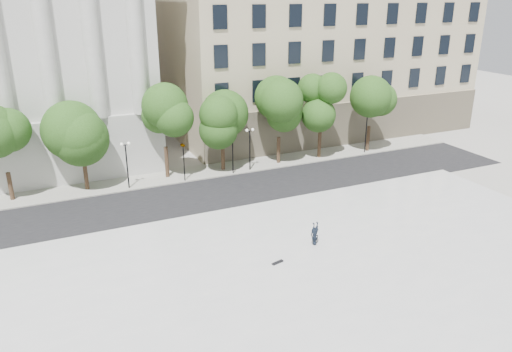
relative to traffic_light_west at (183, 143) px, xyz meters
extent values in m
plane|color=#B0AEA6|center=(1.20, -22.30, -3.69)|extent=(160.00, 160.00, 0.00)
cube|color=silver|center=(1.20, -19.30, -3.46)|extent=(44.00, 22.00, 0.45)
cube|color=black|center=(1.20, -4.30, -3.68)|extent=(60.00, 8.00, 0.02)
cube|color=#A6A499|center=(1.20, 1.70, -3.63)|extent=(60.00, 4.00, 0.12)
cube|color=#BFB291|center=(21.20, 16.70, 6.81)|extent=(36.00, 26.00, 21.00)
cylinder|color=black|center=(0.00, 0.00, -1.94)|extent=(0.10, 0.10, 3.50)
imported|color=black|center=(0.00, 0.00, 0.16)|extent=(0.91, 1.74, 0.69)
cylinder|color=black|center=(4.80, 0.00, -1.94)|extent=(0.10, 0.10, 3.50)
imported|color=black|center=(4.80, 0.00, 0.15)|extent=(0.70, 1.73, 0.68)
imported|color=black|center=(4.13, -16.33, -3.02)|extent=(0.68, 1.67, 0.45)
cube|color=black|center=(0.76, -17.49, -3.20)|extent=(0.86, 0.41, 0.09)
cylinder|color=#382619|center=(-14.49, 1.66, -2.44)|extent=(0.36, 0.36, 2.50)
sphere|color=#1F4213|center=(-14.49, 1.66, 0.95)|extent=(4.02, 4.02, 4.02)
cylinder|color=#382619|center=(-8.47, 1.53, -2.15)|extent=(0.36, 0.36, 3.08)
sphere|color=#1F4213|center=(-8.47, 1.53, 2.03)|extent=(4.33, 4.33, 4.33)
cylinder|color=#382619|center=(-1.18, 1.68, -2.18)|extent=(0.36, 0.36, 3.03)
sphere|color=#1F4213|center=(-1.18, 1.68, 1.94)|extent=(3.64, 3.64, 3.64)
cylinder|color=#382619|center=(4.34, 1.43, -2.41)|extent=(0.36, 0.36, 2.56)
sphere|color=#1F4213|center=(4.34, 1.43, 1.06)|extent=(4.22, 4.22, 4.22)
cylinder|color=#382619|center=(10.25, 1.11, -2.31)|extent=(0.36, 0.36, 2.77)
sphere|color=#1F4213|center=(10.25, 1.11, 1.45)|extent=(3.85, 3.85, 3.85)
cylinder|color=#382619|center=(14.97, 0.92, -2.17)|extent=(0.36, 0.36, 3.04)
sphere|color=#1F4213|center=(14.97, 0.92, 1.95)|extent=(3.71, 3.71, 3.71)
cylinder|color=#382619|center=(21.03, 0.74, -2.27)|extent=(0.36, 0.36, 2.85)
sphere|color=#1F4213|center=(21.03, 0.74, 1.60)|extent=(3.73, 3.73, 3.73)
cylinder|color=black|center=(-5.05, 0.30, -1.65)|extent=(0.12, 0.12, 4.08)
cube|color=black|center=(-5.05, 0.30, 0.39)|extent=(0.60, 0.06, 0.06)
sphere|color=white|center=(-5.35, 0.30, 0.49)|extent=(0.28, 0.28, 0.28)
sphere|color=white|center=(-4.75, 0.30, 0.49)|extent=(0.28, 0.28, 0.28)
cylinder|color=black|center=(6.72, 0.30, -1.68)|extent=(0.12, 0.12, 4.02)
cube|color=black|center=(6.72, 0.30, 0.33)|extent=(0.60, 0.06, 0.06)
sphere|color=white|center=(6.42, 0.30, 0.43)|extent=(0.28, 0.28, 0.28)
sphere|color=white|center=(7.02, 0.30, 0.43)|extent=(0.28, 0.28, 0.28)
cylinder|color=black|center=(20.37, 0.30, -1.62)|extent=(0.12, 0.12, 4.14)
cube|color=black|center=(20.37, 0.30, 0.45)|extent=(0.60, 0.06, 0.06)
sphere|color=white|center=(20.07, 0.30, 0.55)|extent=(0.28, 0.28, 0.28)
sphere|color=white|center=(20.67, 0.30, 0.55)|extent=(0.28, 0.28, 0.28)
camera|label=1|loc=(-11.89, -41.97, 12.72)|focal=35.00mm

